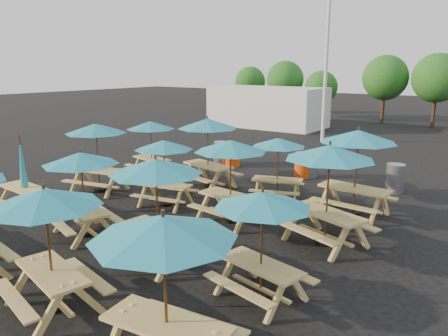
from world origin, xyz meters
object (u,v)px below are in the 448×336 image
Objects in this scene: picnic_unit_13 at (262,207)px; picnic_unit_14 at (329,159)px; picnic_unit_2 at (96,133)px; picnic_unit_6 at (164,149)px; picnic_unit_3 at (151,129)px; picnic_unit_10 at (231,151)px; picnic_unit_8 at (45,206)px; picnic_unit_11 at (278,146)px; picnic_unit_12 at (164,238)px; waste_bin_3 at (310,165)px; waste_bin_2 at (303,165)px; picnic_unit_1 at (24,181)px; picnic_unit_7 at (208,128)px; picnic_unit_15 at (358,142)px; picnic_unit_9 at (156,173)px; picnic_unit_5 at (81,164)px; waste_bin_0 at (221,153)px; waste_bin_4 at (395,178)px; waste_bin_1 at (233,155)px.

picnic_unit_14 is (-0.04, 3.12, 0.34)m from picnic_unit_13.
picnic_unit_2 is 1.16× the size of picnic_unit_6.
picnic_unit_10 reaches higher than picnic_unit_3.
picnic_unit_8 is at bearing -57.36° from picnic_unit_2.
picnic_unit_11 is (5.55, 0.16, -0.13)m from picnic_unit_3.
picnic_unit_14 reaches higher than picnic_unit_12.
picnic_unit_13 is 2.14× the size of waste_bin_3.
picnic_unit_11 reaches higher than waste_bin_2.
waste_bin_3 is (-0.40, 11.58, -1.46)m from picnic_unit_8.
picnic_unit_8 is 0.85× the size of picnic_unit_14.
picnic_unit_1 is at bearing -101.90° from picnic_unit_2.
picnic_unit_7 is 2.78m from picnic_unit_11.
waste_bin_3 is at bearing 135.12° from picnic_unit_15.
picnic_unit_1 reaches higher than picnic_unit_10.
picnic_unit_9 is 2.39× the size of waste_bin_3.
picnic_unit_7 reaches higher than waste_bin_2.
waste_bin_3 is (-2.98, 3.46, -1.69)m from picnic_unit_15.
picnic_unit_8 is 5.57m from picnic_unit_10.
picnic_unit_5 is at bearing -130.79° from picnic_unit_14.
picnic_unit_9 is (5.60, -2.87, -0.02)m from picnic_unit_2.
picnic_unit_11 is 6.39m from picnic_unit_13.
picnic_unit_8 is at bearing -88.01° from waste_bin_3.
waste_bin_3 is (2.37, 3.50, -1.65)m from picnic_unit_7.
picnic_unit_2 is 8.14m from waste_bin_3.
picnic_unit_8 is 3.75m from picnic_unit_13.
picnic_unit_10 reaches higher than picnic_unit_8.
picnic_unit_7 is 3.71m from picnic_unit_10.
waste_bin_3 is at bearing 1.52° from waste_bin_0.
picnic_unit_13 is 2.14× the size of waste_bin_0.
picnic_unit_9 reaches higher than waste_bin_2.
waste_bin_0 is (0.89, 3.40, -1.40)m from picnic_unit_3.
picnic_unit_2 is 1.05× the size of picnic_unit_10.
picnic_unit_1 is at bearing -174.52° from picnic_unit_9.
picnic_unit_5 is at bearing -169.04° from picnic_unit_13.
picnic_unit_10 is (2.44, 3.02, 0.12)m from picnic_unit_5.
picnic_unit_2 is 2.96m from picnic_unit_6.
picnic_unit_1 is 5.66m from picnic_unit_9.
waste_bin_4 is at bearing -4.98° from waste_bin_3.
picnic_unit_3 is at bearing -177.48° from picnic_unit_14.
picnic_unit_5 is 7.52m from picnic_unit_15.
picnic_unit_3 is 6.40m from waste_bin_3.
picnic_unit_1 is at bearing -119.12° from waste_bin_2.
picnic_unit_7 is at bearing 32.22° from picnic_unit_2.
picnic_unit_3 is 1.05× the size of picnic_unit_6.
picnic_unit_5 is 9.00m from waste_bin_1.
picnic_unit_3 reaches higher than waste_bin_0.
picnic_unit_10 reaches higher than waste_bin_3.
waste_bin_2 is (4.07, -0.15, 0.00)m from waste_bin_0.
picnic_unit_13 is at bearing -70.59° from waste_bin_3.
picnic_unit_12 reaches higher than picnic_unit_13.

